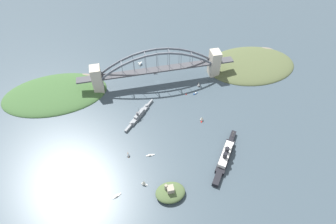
# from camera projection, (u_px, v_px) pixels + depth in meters

# --- Properties ---
(ground_plane) EXTENTS (1400.00, 1400.00, 0.00)m
(ground_plane) POSITION_uv_depth(u_px,v_px,m) (158.00, 82.00, 471.29)
(ground_plane) COLOR #3D4C56
(harbor_arch_bridge) EXTENTS (261.70, 20.05, 63.33)m
(harbor_arch_bridge) POSITION_uv_depth(u_px,v_px,m) (158.00, 70.00, 452.48)
(harbor_arch_bridge) COLOR beige
(harbor_arch_bridge) RESTS_ON ground
(headland_west_shore) EXTENTS (163.30, 113.54, 16.96)m
(headland_west_shore) POSITION_uv_depth(u_px,v_px,m) (251.00, 64.00, 504.11)
(headland_west_shore) COLOR #515B38
(headland_west_shore) RESTS_ON ground
(headland_east_shore) EXTENTS (167.66, 102.97, 17.41)m
(headland_east_shore) POSITION_uv_depth(u_px,v_px,m) (57.00, 93.00, 451.62)
(headland_east_shore) COLOR #3D6033
(headland_east_shore) RESTS_ON ground
(ocean_liner) EXTENTS (60.21, 78.11, 20.17)m
(ocean_liner) POSITION_uv_depth(u_px,v_px,m) (225.00, 156.00, 361.92)
(ocean_liner) COLOR black
(ocean_liner) RESTS_ON ground
(naval_cruiser) EXTENTS (51.71, 57.09, 17.39)m
(naval_cruiser) POSITION_uv_depth(u_px,v_px,m) (139.00, 115.00, 414.92)
(naval_cruiser) COLOR gray
(naval_cruiser) RESTS_ON ground
(fort_island_mid_harbor) EXTENTS (36.12, 27.96, 18.02)m
(fort_island_mid_harbor) POSITION_uv_depth(u_px,v_px,m) (170.00, 192.00, 327.36)
(fort_island_mid_harbor) COLOR #4C6038
(fort_island_mid_harbor) RESTS_ON ground
(seaplane_taxiing_near_bridge) EXTENTS (8.33, 8.39, 5.23)m
(seaplane_taxiing_near_bridge) POSITION_uv_depth(u_px,v_px,m) (140.00, 64.00, 502.22)
(seaplane_taxiing_near_bridge) COLOR #B7B7B2
(seaplane_taxiing_near_bridge) RESTS_ON ground
(seaplane_second_in_formation) EXTENTS (8.62, 8.12, 4.99)m
(seaplane_second_in_formation) POSITION_uv_depth(u_px,v_px,m) (155.00, 72.00, 486.06)
(seaplane_second_in_formation) COLOR #B7B7B2
(seaplane_second_in_formation) RESTS_ON ground
(small_boat_0) EXTENTS (4.54, 7.40, 7.98)m
(small_boat_0) POSITION_uv_depth(u_px,v_px,m) (199.00, 85.00, 460.90)
(small_boat_0) COLOR black
(small_boat_0) RESTS_ON ground
(small_boat_1) EXTENTS (4.33, 7.63, 7.63)m
(small_boat_1) POSITION_uv_depth(u_px,v_px,m) (128.00, 154.00, 366.06)
(small_boat_1) COLOR brown
(small_boat_1) RESTS_ON ground
(small_boat_2) EXTENTS (8.33, 4.23, 2.12)m
(small_boat_2) POSITION_uv_depth(u_px,v_px,m) (195.00, 93.00, 450.40)
(small_boat_2) COLOR #234C8C
(small_boat_2) RESTS_ON ground
(small_boat_3) EXTENTS (6.51, 8.82, 9.18)m
(small_boat_3) POSITION_uv_depth(u_px,v_px,m) (202.00, 118.00, 408.83)
(small_boat_3) COLOR #B2231E
(small_boat_3) RESTS_ON ground
(small_boat_4) EXTENTS (11.29, 6.22, 1.79)m
(small_boat_4) POSITION_uv_depth(u_px,v_px,m) (116.00, 196.00, 329.15)
(small_boat_4) COLOR silver
(small_boat_4) RESTS_ON ground
(small_boat_5) EXTENTS (7.92, 6.52, 9.31)m
(small_boat_5) POSITION_uv_depth(u_px,v_px,m) (144.00, 183.00, 337.09)
(small_boat_5) COLOR silver
(small_boat_5) RESTS_ON ground
(small_boat_6) EXTENTS (11.88, 2.25, 2.03)m
(small_boat_6) POSITION_uv_depth(u_px,v_px,m) (150.00, 155.00, 368.57)
(small_boat_6) COLOR silver
(small_boat_6) RESTS_ON ground
(channel_marker_buoy) EXTENTS (2.20, 2.20, 2.75)m
(channel_marker_buoy) POSITION_uv_depth(u_px,v_px,m) (186.00, 94.00, 448.95)
(channel_marker_buoy) COLOR red
(channel_marker_buoy) RESTS_ON ground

